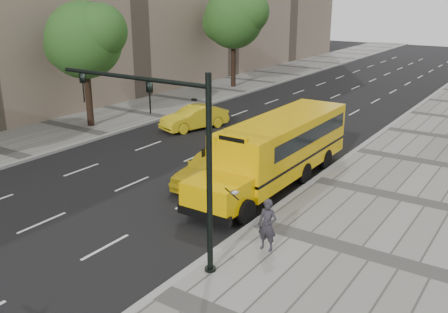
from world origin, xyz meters
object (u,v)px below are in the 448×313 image
Objects in this scene: tree_c at (235,18)px; school_bus at (280,145)px; taxi_far at (194,118)px; traffic_signal at (172,144)px; taxi_near at (212,166)px; pedestrian at (267,225)px; tree_b at (85,40)px.

school_bus is (14.90, -19.20, -4.58)m from tree_c.
taxi_far is 17.40m from traffic_signal.
taxi_near is 7.01m from pedestrian.
tree_c reaches higher than traffic_signal.
taxi_near is at bearing 115.77° from traffic_signal.
taxi_far is 2.50× the size of pedestrian.
taxi_near is at bearing -59.71° from tree_c.
tree_c is 25.19m from taxi_near.
taxi_near is at bearing 137.62° from pedestrian.
pedestrian is at bearing -43.10° from taxi_near.
tree_c is at bearing 127.81° from school_bus.
traffic_signal is (15.59, -27.83, -2.25)m from tree_c.
school_bus reaches higher than pedestrian.
taxi_near is at bearing -141.03° from school_bus.
taxi_near reaches higher than taxi_far.
school_bus is at bearing 35.13° from taxi_near.
traffic_signal is at bearing -33.77° from tree_b.
traffic_signal is (3.19, -6.61, 3.26)m from taxi_near.
tree_b is 0.90× the size of tree_c.
tree_b is at bearing 159.04° from taxi_near.
school_bus is at bearing -52.19° from tree_c.
tree_c is 16.01m from taxi_far.
taxi_far is at bearing 127.92° from taxi_near.
tree_b is 0.70× the size of school_bus.
taxi_far is at bearing 124.96° from traffic_signal.
taxi_near is 2.66× the size of pedestrian.
tree_c reaches higher than taxi_near.
taxi_far is at bearing 31.50° from tree_b.
pedestrian is (2.92, -6.45, -0.70)m from school_bus.
traffic_signal is (15.60, -10.43, -1.62)m from tree_b.
pedestrian is (5.42, -4.43, 0.24)m from taxi_near.
school_bus reaches higher than taxi_near.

